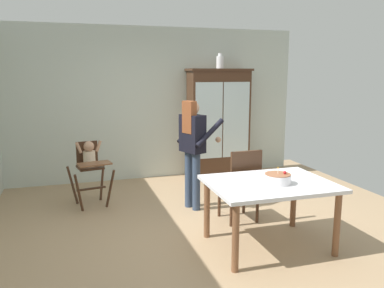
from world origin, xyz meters
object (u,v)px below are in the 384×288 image
object	(u,v)px
adult_person	(193,141)
ceramic_vase	(220,62)
dining_table	(269,190)
dining_chair_far_side	(242,181)
high_chair_with_toddler	(90,162)
china_cabinet	(218,123)
birthday_cake	(278,179)

from	to	relation	value
adult_person	ceramic_vase	bearing A→B (deg)	-54.55
dining_table	dining_chair_far_side	bearing A→B (deg)	88.91
dining_table	adult_person	bearing A→B (deg)	106.70
high_chair_with_toddler	dining_chair_far_side	world-z (taller)	dining_chair_far_side
high_chair_with_toddler	china_cabinet	bearing A→B (deg)	12.85
china_cabinet	birthday_cake	bearing A→B (deg)	-99.50
dining_table	birthday_cake	distance (m)	0.18
ceramic_vase	dining_chair_far_side	bearing A→B (deg)	-104.08
china_cabinet	birthday_cake	world-z (taller)	china_cabinet
ceramic_vase	birthday_cake	distance (m)	3.38
dining_chair_far_side	dining_table	bearing A→B (deg)	86.20
dining_table	dining_chair_far_side	size ratio (longest dim) A/B	1.39
high_chair_with_toddler	adult_person	size ratio (longest dim) A/B	0.62
china_cabinet	dining_table	size ratio (longest dim) A/B	1.48
adult_person	dining_chair_far_side	xyz separation A→B (m)	(0.44, -0.69, -0.41)
china_cabinet	dining_table	distance (m)	3.07
high_chair_with_toddler	birthday_cake	xyz separation A→B (m)	(1.85, -2.05, 0.14)
china_cabinet	high_chair_with_toddler	xyz separation A→B (m)	(-2.37, -1.02, -0.34)
adult_person	dining_chair_far_side	size ratio (longest dim) A/B	1.59
adult_person	birthday_cake	bearing A→B (deg)	175.72
china_cabinet	adult_person	world-z (taller)	china_cabinet
china_cabinet	high_chair_with_toddler	world-z (taller)	china_cabinet
china_cabinet	dining_chair_far_side	bearing A→B (deg)	-103.69
china_cabinet	dining_chair_far_side	xyz separation A→B (m)	(-0.55, -2.26, -0.44)
adult_person	birthday_cake	xyz separation A→B (m)	(0.48, -1.50, -0.17)
china_cabinet	ceramic_vase	xyz separation A→B (m)	(0.02, 0.00, 1.10)
high_chair_with_toddler	adult_person	world-z (taller)	adult_person
ceramic_vase	birthday_cake	xyz separation A→B (m)	(-0.53, -3.08, -1.30)
high_chair_with_toddler	adult_person	distance (m)	1.51
ceramic_vase	high_chair_with_toddler	distance (m)	2.97
ceramic_vase	dining_chair_far_side	xyz separation A→B (m)	(-0.57, -2.27, -1.54)
ceramic_vase	adult_person	bearing A→B (deg)	-122.60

